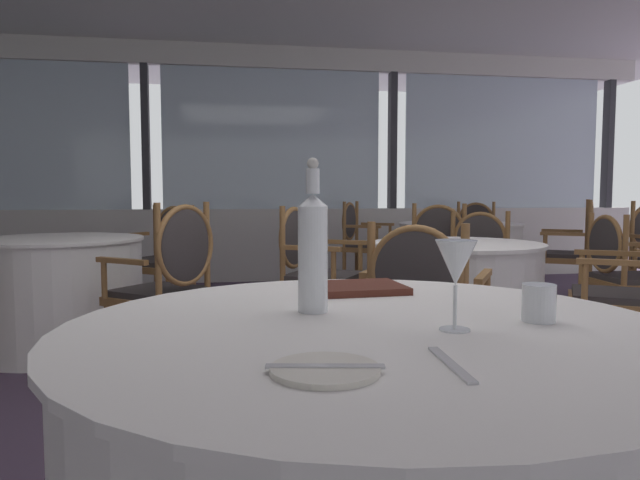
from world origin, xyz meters
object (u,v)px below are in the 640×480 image
water_tumbler (539,303)px  dining_chair_3_3 (422,306)px  side_plate (325,370)px  dining_chair_2_1 (474,236)px  wine_glass (456,265)px  dining_chair_3_2 (312,265)px  dining_chair_1_3 (164,252)px  dining_chair_1_2 (170,275)px  dining_chair_2_0 (575,244)px  menu_book (357,288)px  dining_chair_2_2 (361,238)px  dining_chair_3_1 (477,261)px  dining_chair_2_3 (441,251)px  dining_chair_3_0 (634,283)px  water_bottle (313,249)px  dining_chair_0_3 (623,269)px

water_tumbler → dining_chair_3_3: dining_chair_3_3 is taller
side_plate → dining_chair_2_1: 6.03m
wine_glass → dining_chair_3_2: bearing=87.9°
dining_chair_1_3 → dining_chair_2_1: 3.65m
dining_chair_1_2 → dining_chair_2_1: bearing=-99.3°
dining_chair_2_0 → menu_book: bearing=80.6°
dining_chair_2_2 → dining_chair_3_3: 3.56m
dining_chair_3_1 → dining_chair_3_2: dining_chair_3_2 is taller
menu_book → dining_chair_3_3: dining_chair_3_3 is taller
dining_chair_3_1 → dining_chair_2_0: bearing=154.5°
dining_chair_2_3 → dining_chair_3_1: bearing=-140.1°
menu_book → dining_chair_2_2: dining_chair_2_2 is taller
dining_chair_3_0 → dining_chair_1_3: bearing=-6.0°
water_bottle → dining_chair_2_0: bearing=49.5°
dining_chair_2_0 → dining_chair_3_2: 2.86m
dining_chair_2_1 → dining_chair_3_1: bearing=7.9°
dining_chair_2_1 → side_plate: bearing=5.1°
dining_chair_0_3 → dining_chair_3_1: (-0.77, 0.56, 0.00)m
dining_chair_2_1 → dining_chair_2_3: dining_chair_2_3 is taller
menu_book → dining_chair_1_2: size_ratio=0.27×
water_tumbler → dining_chair_3_3: (0.17, 1.25, -0.25)m
dining_chair_0_3 → dining_chair_2_2: size_ratio=0.95×
dining_chair_2_2 → dining_chair_2_3: (0.33, -1.42, -0.01)m
water_bottle → dining_chair_1_3: water_bottle is taller
water_bottle → dining_chair_3_0: (1.93, 1.35, -0.34)m
water_bottle → wine_glass: size_ratio=1.96×
dining_chair_3_1 → dining_chair_3_3: size_ratio=0.99×
dining_chair_2_2 → dining_chair_3_3: bearing=-67.5°
dining_chair_3_0 → dining_chair_3_1: bearing=-44.9°
dining_chair_2_1 → dining_chair_3_0: dining_chair_3_0 is taller
dining_chair_2_2 → dining_chair_3_3: (-0.57, -3.51, -0.04)m
water_tumbler → dining_chair_2_2: bearing=81.1°
wine_glass → dining_chair_2_2: dining_chair_2_2 is taller
dining_chair_2_0 → dining_chair_3_3: bearing=77.9°
water_tumbler → menu_book: water_tumbler is taller
dining_chair_3_1 → dining_chair_2_3: bearing=-139.8°
dining_chair_2_2 → water_tumbler: bearing=-67.1°
dining_chair_1_2 → dining_chair_2_2: bearing=-86.0°
dining_chair_2_3 → dining_chair_3_1: 0.53m
dining_chair_0_3 → dining_chair_2_0: 1.53m
dining_chair_2_2 → dining_chair_3_3: size_ratio=1.05×
menu_book → dining_chair_3_3: bearing=54.9°
dining_chair_2_1 → dining_chair_3_3: bearing=4.4°
dining_chair_1_2 → dining_chair_3_0: bearing=-157.1°
side_plate → water_bottle: size_ratio=0.48×
water_tumbler → dining_chair_3_1: 3.06m
dining_chair_2_2 → dining_chair_3_2: dining_chair_3_2 is taller
wine_glass → menu_book: (-0.09, 0.52, -0.13)m
water_bottle → dining_chair_2_3: size_ratio=0.39×
dining_chair_2_1 → dining_chair_3_1: (-1.01, -2.28, -0.02)m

